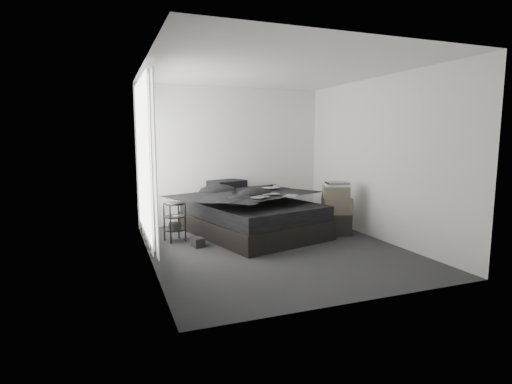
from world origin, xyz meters
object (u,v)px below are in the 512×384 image
object	(u,v)px
side_stand	(175,222)
box_lower	(336,224)
laptop	(270,184)
bed	(252,225)

from	to	relation	value
side_stand	box_lower	world-z (taller)	side_stand
laptop	bed	bearing A→B (deg)	-154.50
bed	side_stand	xyz separation A→B (m)	(-1.32, -0.01, 0.15)
laptop	side_stand	size ratio (longest dim) A/B	0.60
laptop	side_stand	bearing A→B (deg)	-170.97
bed	side_stand	distance (m)	1.33
laptop	box_lower	world-z (taller)	laptop
bed	box_lower	distance (m)	1.43
side_stand	box_lower	xyz separation A→B (m)	(2.66, -0.50, -0.12)
side_stand	laptop	bearing A→B (deg)	5.70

